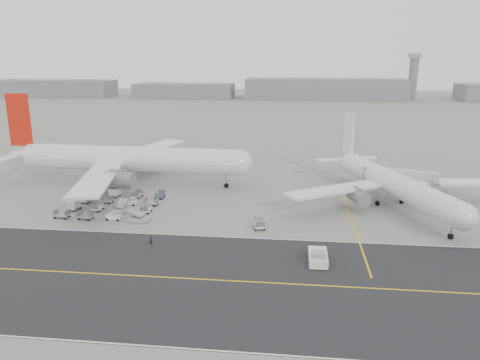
# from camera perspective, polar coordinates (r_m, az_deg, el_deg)

# --- Properties ---
(ground) EXTENTS (700.00, 700.00, 0.00)m
(ground) POSITION_cam_1_polar(r_m,az_deg,el_deg) (83.90, -6.69, -6.15)
(ground) COLOR gray
(ground) RESTS_ON ground
(taxiway) EXTENTS (220.00, 59.00, 0.03)m
(taxiway) POSITION_cam_1_polar(r_m,az_deg,el_deg) (66.82, -5.93, -11.88)
(taxiway) COLOR #272729
(taxiway) RESTS_ON ground
(horizon_buildings) EXTENTS (520.00, 28.00, 28.00)m
(horizon_buildings) POSITION_cam_1_polar(r_m,az_deg,el_deg) (337.64, 8.54, 9.73)
(horizon_buildings) COLOR slate
(horizon_buildings) RESTS_ON ground
(control_tower) EXTENTS (7.00, 7.00, 31.25)m
(control_tower) POSITION_cam_1_polar(r_m,az_deg,el_deg) (350.99, 20.37, 11.84)
(control_tower) COLOR slate
(control_tower) RESTS_ON ground
(airliner_a) EXTENTS (61.65, 60.89, 21.25)m
(airliner_a) POSITION_cam_1_polar(r_m,az_deg,el_deg) (115.03, -13.78, 2.52)
(airliner_a) COLOR silver
(airliner_a) RESTS_ON ground
(airliner_b) EXTENTS (45.29, 46.12, 16.60)m
(airliner_b) POSITION_cam_1_polar(r_m,az_deg,el_deg) (100.79, 18.03, -0.31)
(airliner_b) COLOR silver
(airliner_b) RESTS_ON ground
(pushback_tug) EXTENTS (2.76, 7.52, 2.15)m
(pushback_tug) POSITION_cam_1_polar(r_m,az_deg,el_deg) (71.79, 9.50, -9.26)
(pushback_tug) COLOR silver
(pushback_tug) RESTS_ON ground
(jet_bridge) EXTENTS (16.88, 7.65, 6.33)m
(jet_bridge) POSITION_cam_1_polar(r_m,az_deg,el_deg) (107.00, 19.15, 0.26)
(jet_bridge) COLOR gray
(jet_bridge) RESTS_ON ground
(gse_cluster) EXTENTS (25.04, 24.28, 2.09)m
(gse_cluster) POSITION_cam_1_polar(r_m,az_deg,el_deg) (98.97, -15.11, -3.25)
(gse_cluster) COLOR gray
(gse_cluster) RESTS_ON ground
(stray_dolly) EXTENTS (2.33, 3.19, 1.77)m
(stray_dolly) POSITION_cam_1_polar(r_m,az_deg,el_deg) (84.35, 2.35, -5.93)
(stray_dolly) COLOR silver
(stray_dolly) RESTS_ON ground
(ground_crew_a) EXTENTS (0.59, 0.41, 1.57)m
(ground_crew_a) POSITION_cam_1_polar(r_m,az_deg,el_deg) (78.35, -10.80, -7.27)
(ground_crew_a) COLOR black
(ground_crew_a) RESTS_ON ground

